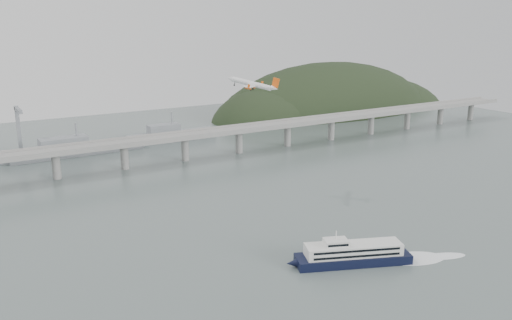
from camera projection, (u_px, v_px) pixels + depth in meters
ground at (314, 256)px, 263.83m from camera, size 900.00×900.00×0.00m
bridge at (160, 142)px, 424.55m from camera, size 800.00×22.00×23.90m
headland at (337, 125)px, 685.57m from camera, size 365.00×155.00×156.00m
ferry at (353, 254)px, 255.20m from camera, size 85.73×40.96×16.96m
airliner at (253, 84)px, 327.76m from camera, size 25.98×27.30×9.17m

